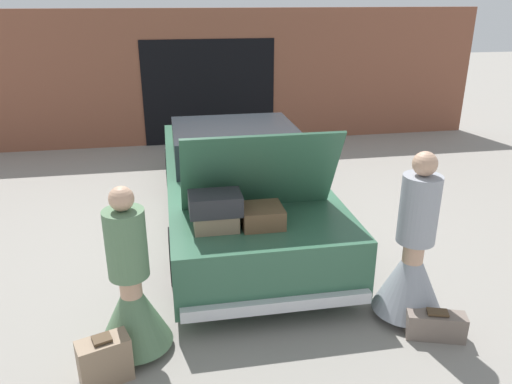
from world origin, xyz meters
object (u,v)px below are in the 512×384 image
(person_left, at_px, (132,296))
(suitcase_beside_left_person, at_px, (105,360))
(suitcase_beside_right_person, at_px, (436,325))
(person_right, at_px, (412,262))
(car, at_px, (238,182))

(person_left, xyz_separation_m, suitcase_beside_left_person, (-0.23, -0.37, -0.36))
(person_left, height_order, suitcase_beside_right_person, person_left)
(person_left, height_order, person_right, person_right)
(person_left, distance_m, person_right, 2.68)
(car, xyz_separation_m, person_left, (-1.33, -2.61, -0.04))
(suitcase_beside_left_person, bearing_deg, person_left, 57.99)
(car, xyz_separation_m, person_right, (1.34, -2.57, 0.01))
(car, height_order, suitcase_beside_right_person, car)
(person_right, bearing_deg, person_left, 90.46)
(car, distance_m, suitcase_beside_left_person, 3.39)
(person_right, relative_size, suitcase_beside_right_person, 3.04)
(car, bearing_deg, suitcase_beside_left_person, -117.75)
(car, distance_m, person_right, 2.90)
(suitcase_beside_left_person, distance_m, suitcase_beside_right_person, 3.02)
(car, bearing_deg, person_right, -62.41)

